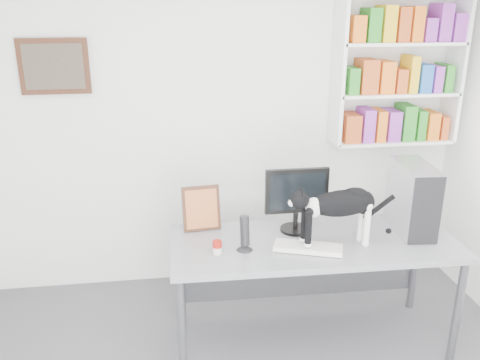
# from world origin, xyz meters

# --- Properties ---
(room) EXTENTS (4.01, 4.01, 2.70)m
(room) POSITION_xyz_m (0.00, 0.00, 1.35)
(room) COLOR #505055
(room) RESTS_ON ground
(bookshelf) EXTENTS (1.03, 0.28, 1.24)m
(bookshelf) POSITION_xyz_m (1.40, 1.85, 1.85)
(bookshelf) COLOR white
(bookshelf) RESTS_ON room
(wall_art) EXTENTS (0.52, 0.04, 0.42)m
(wall_art) POSITION_xyz_m (-1.30, 1.97, 1.90)
(wall_art) COLOR #492817
(wall_art) RESTS_ON room
(desk) EXTENTS (1.98, 0.80, 0.82)m
(desk) POSITION_xyz_m (0.49, 0.94, 0.41)
(desk) COLOR gray
(desk) RESTS_ON room
(monitor) EXTENTS (0.45, 0.22, 0.48)m
(monitor) POSITION_xyz_m (0.40, 1.12, 1.06)
(monitor) COLOR black
(monitor) RESTS_ON desk
(keyboard) EXTENTS (0.48, 0.31, 0.03)m
(keyboard) POSITION_xyz_m (0.41, 0.82, 0.83)
(keyboard) COLOR white
(keyboard) RESTS_ON desk
(pc_tower) EXTENTS (0.25, 0.50, 0.49)m
(pc_tower) POSITION_xyz_m (1.21, 1.02, 1.06)
(pc_tower) COLOR silver
(pc_tower) RESTS_ON desk
(speaker) EXTENTS (0.12, 0.12, 0.25)m
(speaker) POSITION_xyz_m (-0.00, 0.87, 0.94)
(speaker) COLOR black
(speaker) RESTS_ON desk
(leaning_print) EXTENTS (0.28, 0.13, 0.33)m
(leaning_print) POSITION_xyz_m (-0.26, 1.24, 0.98)
(leaning_print) COLOR #492817
(leaning_print) RESTS_ON desk
(soup_can) EXTENTS (0.06, 0.06, 0.09)m
(soup_can) POSITION_xyz_m (-0.19, 0.85, 0.86)
(soup_can) COLOR #9F160D
(soup_can) RESTS_ON desk
(cat) EXTENTS (0.68, 0.24, 0.41)m
(cat) POSITION_xyz_m (0.62, 0.84, 1.02)
(cat) COLOR black
(cat) RESTS_ON desk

